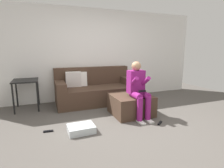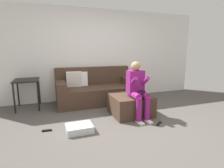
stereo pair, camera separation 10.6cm
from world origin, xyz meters
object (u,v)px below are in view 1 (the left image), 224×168
at_px(storage_bin, 81,129).
at_px(remote_by_storage_bin, 89,127).
at_px(person_seated, 138,87).
at_px(side_table, 26,84).
at_px(ottoman, 131,105).
at_px(remote_under_side_table, 48,131).
at_px(remote_near_ottoman, 160,123).
at_px(couch_sectional, 95,90).

distance_m(storage_bin, remote_by_storage_bin, 0.22).
bearing_deg(person_seated, storage_bin, -167.75).
xyz_separation_m(person_seated, side_table, (-2.19, 1.39, -0.03)).
height_order(ottoman, side_table, side_table).
xyz_separation_m(storage_bin, remote_under_side_table, (-0.53, 0.21, -0.05)).
relative_size(person_seated, storage_bin, 2.61).
height_order(ottoman, person_seated, person_seated).
bearing_deg(person_seated, remote_near_ottoman, -62.99).
bearing_deg(person_seated, ottoman, 104.59).
distance_m(couch_sectional, person_seated, 1.50).
bearing_deg(remote_by_storage_bin, storage_bin, -141.27).
bearing_deg(remote_near_ottoman, remote_by_storage_bin, 128.72).
height_order(remote_by_storage_bin, remote_under_side_table, same).
relative_size(remote_by_storage_bin, remote_under_side_table, 0.93).
relative_size(person_seated, remote_under_side_table, 7.14).
bearing_deg(side_table, person_seated, -32.49).
bearing_deg(remote_near_ottoman, storage_bin, 135.00).
bearing_deg(remote_under_side_table, side_table, 110.81).
bearing_deg(remote_near_ottoman, person_seated, 79.20).
relative_size(couch_sectional, remote_under_side_table, 12.69).
bearing_deg(ottoman, remote_under_side_table, -171.41).
xyz_separation_m(remote_by_storage_bin, remote_under_side_table, (-0.70, 0.09, 0.00)).
bearing_deg(remote_by_storage_bin, ottoman, 21.29).
xyz_separation_m(person_seated, storage_bin, (-1.25, -0.27, -0.57)).
relative_size(side_table, remote_by_storage_bin, 4.70).
relative_size(ottoman, remote_by_storage_bin, 5.47).
distance_m(ottoman, remote_by_storage_bin, 1.10).
bearing_deg(couch_sectional, storage_bin, -113.62).
bearing_deg(remote_by_storage_bin, remote_near_ottoman, -11.04).
bearing_deg(remote_by_storage_bin, couch_sectional, 72.63).
bearing_deg(person_seated, side_table, 147.51).
distance_m(ottoman, remote_under_side_table, 1.75).
bearing_deg(couch_sectional, remote_by_storage_bin, -109.80).
bearing_deg(remote_under_side_table, storage_bin, -17.15).
xyz_separation_m(side_table, remote_under_side_table, (0.41, -1.45, -0.59)).
height_order(couch_sectional, side_table, couch_sectional).
height_order(ottoman, storage_bin, ottoman).
height_order(storage_bin, remote_near_ottoman, storage_bin).
relative_size(person_seated, side_table, 1.64).
relative_size(couch_sectional, side_table, 2.92).
bearing_deg(side_table, remote_by_storage_bin, -54.08).
xyz_separation_m(ottoman, side_table, (-2.14, 1.19, 0.39)).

